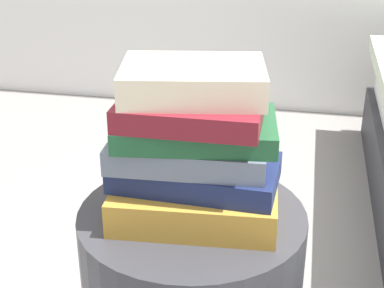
{
  "coord_description": "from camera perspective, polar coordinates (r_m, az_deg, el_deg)",
  "views": [
    {
      "loc": [
        0.18,
        -0.89,
        1.1
      ],
      "look_at": [
        0.0,
        0.0,
        0.69
      ],
      "focal_mm": 55.3,
      "sensor_mm": 36.0,
      "label": 1
    }
  ],
  "objects": [
    {
      "name": "book_forest",
      "position": [
        0.99,
        0.4,
        1.55
      ],
      "size": [
        0.28,
        0.2,
        0.04
      ],
      "primitive_type": "cube",
      "rotation": [
        0.0,
        0.0,
        0.13
      ],
      "color": "#1E512D",
      "rests_on": "book_slate"
    },
    {
      "name": "book_ochre",
      "position": [
        1.04,
        0.34,
        -5.35
      ],
      "size": [
        0.3,
        0.22,
        0.06
      ],
      "primitive_type": "cube",
      "rotation": [
        0.0,
        0.0,
        0.07
      ],
      "color": "#B7842D",
      "rests_on": "side_table"
    },
    {
      "name": "book_cream",
      "position": [
        0.96,
        0.07,
        6.15
      ],
      "size": [
        0.26,
        0.2,
        0.05
      ],
      "primitive_type": "cube",
      "rotation": [
        0.0,
        0.0,
        0.17
      ],
      "color": "beige",
      "rests_on": "book_maroon"
    },
    {
      "name": "book_navy",
      "position": [
        1.02,
        0.41,
        -2.64
      ],
      "size": [
        0.29,
        0.16,
        0.04
      ],
      "primitive_type": "cube",
      "rotation": [
        0.0,
        0.0,
        -0.04
      ],
      "color": "#19234C",
      "rests_on": "book_ochre"
    },
    {
      "name": "book_slate",
      "position": [
        1.01,
        -0.23,
        -0.34
      ],
      "size": [
        0.27,
        0.19,
        0.04
      ],
      "primitive_type": "cube",
      "rotation": [
        0.0,
        0.0,
        0.05
      ],
      "color": "slate",
      "rests_on": "book_navy"
    },
    {
      "name": "book_maroon",
      "position": [
        0.96,
        0.03,
        3.25
      ],
      "size": [
        0.23,
        0.16,
        0.04
      ],
      "primitive_type": "cube",
      "rotation": [
        0.0,
        0.0,
        0.01
      ],
      "color": "maroon",
      "rests_on": "book_forest"
    }
  ]
}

